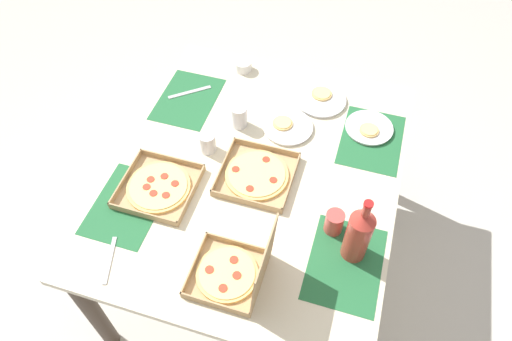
{
  "coord_description": "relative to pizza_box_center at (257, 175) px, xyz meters",
  "views": [
    {
      "loc": [
        1.16,
        0.36,
        2.29
      ],
      "look_at": [
        0.0,
        0.0,
        0.74
      ],
      "focal_mm": 33.18,
      "sensor_mm": 36.0,
      "label": 1
    }
  ],
  "objects": [
    {
      "name": "condiment_bowl",
      "position": [
        -0.62,
        -0.26,
        0.01
      ],
      "size": [
        0.08,
        0.08,
        0.05
      ],
      "primitive_type": "cylinder",
      "color": "white",
      "rests_on": "dining_table"
    },
    {
      "name": "plate_near_right",
      "position": [
        -0.52,
        0.16,
        -0.0
      ],
      "size": [
        0.24,
        0.24,
        0.03
      ],
      "color": "white",
      "rests_on": "dining_table"
    },
    {
      "name": "knife_by_far_right",
      "position": [
        -0.39,
        -0.45,
        -0.01
      ],
      "size": [
        0.15,
        0.17,
        0.0
      ],
      "primitive_type": "cube",
      "rotation": [
        0.0,
        0.0,
        2.25
      ],
      "color": "#B7B7BC",
      "rests_on": "dining_table"
    },
    {
      "name": "cup_dark",
      "position": [
        0.15,
        0.35,
        0.04
      ],
      "size": [
        0.07,
        0.07,
        0.1
      ],
      "primitive_type": "cylinder",
      "color": "#BF4742",
      "rests_on": "dining_table"
    },
    {
      "name": "placemat_far_left",
      "position": [
        -0.34,
        0.42,
        -0.01
      ],
      "size": [
        0.36,
        0.26,
        0.0
      ],
      "primitive_type": "cube",
      "color": "#236638",
      "rests_on": "dining_table"
    },
    {
      "name": "dining_table",
      "position": [
        -0.03,
        -0.01,
        -0.11
      ],
      "size": [
        1.4,
        1.17,
        0.74
      ],
      "color": "#3F3328",
      "rests_on": "ground_plane"
    },
    {
      "name": "placemat_far_right",
      "position": [
        0.28,
        0.42,
        -0.01
      ],
      "size": [
        0.36,
        0.26,
        0.0
      ],
      "primitive_type": "cube",
      "color": "#236638",
      "rests_on": "dining_table"
    },
    {
      "name": "ground_plane",
      "position": [
        -0.03,
        -0.01,
        -0.75
      ],
      "size": [
        6.0,
        6.0,
        0.0
      ],
      "primitive_type": "plane",
      "color": "beige"
    },
    {
      "name": "pizza_box_center",
      "position": [
        0.0,
        0.0,
        0.0
      ],
      "size": [
        0.3,
        0.3,
        0.04
      ],
      "color": "tan",
      "rests_on": "dining_table"
    },
    {
      "name": "cup_red",
      "position": [
        -0.26,
        -0.16,
        0.04
      ],
      "size": [
        0.07,
        0.07,
        0.11
      ],
      "primitive_type": "cylinder",
      "color": "silver",
      "rests_on": "dining_table"
    },
    {
      "name": "pizza_box_corner_left",
      "position": [
        0.18,
        -0.36,
        0.0
      ],
      "size": [
        0.29,
        0.29,
        0.04
      ],
      "color": "tan",
      "rests_on": "dining_table"
    },
    {
      "name": "soda_bottle",
      "position": [
        0.23,
        0.44,
        0.12
      ],
      "size": [
        0.09,
        0.09,
        0.32
      ],
      "color": "#B2382D",
      "rests_on": "dining_table"
    },
    {
      "name": "pizza_box_corner_right",
      "position": [
        0.45,
        0.06,
        0.03
      ],
      "size": [
        0.25,
        0.27,
        0.29
      ],
      "color": "tan",
      "rests_on": "dining_table"
    },
    {
      "name": "plate_far_right",
      "position": [
        -0.4,
        0.4,
        -0.0
      ],
      "size": [
        0.21,
        0.21,
        0.03
      ],
      "color": "white",
      "rests_on": "dining_table"
    },
    {
      "name": "placemat_near_left",
      "position": [
        -0.34,
        -0.45,
        -0.01
      ],
      "size": [
        0.36,
        0.26,
        0.0
      ],
      "primitive_type": "cube",
      "color": "#236638",
      "rests_on": "dining_table"
    },
    {
      "name": "cup_spare",
      "position": [
        -0.08,
        -0.24,
        0.03
      ],
      "size": [
        0.07,
        0.07,
        0.09
      ],
      "primitive_type": "cylinder",
      "color": "silver",
      "rests_on": "dining_table"
    },
    {
      "name": "fork_by_near_right",
      "position": [
        0.52,
        -0.4,
        -0.01
      ],
      "size": [
        0.19,
        0.07,
        0.0
      ],
      "primitive_type": "cube",
      "rotation": [
        0.0,
        0.0,
        3.43
      ],
      "color": "#B7B7BC",
      "rests_on": "dining_table"
    },
    {
      "name": "placemat_near_right",
      "position": [
        0.28,
        -0.45,
        -0.01
      ],
      "size": [
        0.36,
        0.26,
        0.0
      ],
      "primitive_type": "cube",
      "color": "#236638",
      "rests_on": "dining_table"
    },
    {
      "name": "plate_near_left",
      "position": [
        -0.3,
        0.05,
        -0.0
      ],
      "size": [
        0.22,
        0.22,
        0.03
      ],
      "color": "white",
      "rests_on": "dining_table"
    }
  ]
}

